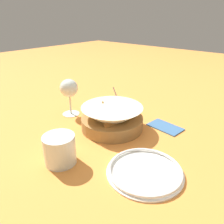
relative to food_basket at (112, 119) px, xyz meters
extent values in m
plane|color=orange|center=(0.02, 0.01, -0.04)|extent=(4.00, 4.00, 0.00)
cylinder|color=olive|center=(0.00, 0.00, -0.02)|extent=(0.23, 0.23, 0.05)
cone|color=beige|center=(0.00, 0.00, 0.01)|extent=(0.22, 0.22, 0.08)
cylinder|color=#3D842D|center=(0.00, 0.00, -0.01)|extent=(0.17, 0.17, 0.01)
pyramid|color=#B77A38|center=(0.05, 0.00, 0.02)|extent=(0.07, 0.08, 0.07)
pyramid|color=#B77A38|center=(-0.02, 0.04, 0.02)|extent=(0.08, 0.09, 0.05)
pyramid|color=#B77A38|center=(-0.03, -0.04, 0.02)|extent=(0.08, 0.09, 0.05)
cylinder|color=#B7B7BC|center=(0.09, -0.15, -0.02)|extent=(0.07, 0.07, 0.04)
cylinder|color=#CC4C14|center=(0.09, -0.15, -0.01)|extent=(0.06, 0.06, 0.03)
cylinder|color=#B7B7BC|center=(0.11, -0.15, 0.02)|extent=(0.05, 0.01, 0.08)
cylinder|color=silver|center=(0.21, 0.02, -0.04)|extent=(0.07, 0.07, 0.00)
cylinder|color=silver|center=(0.21, 0.02, 0.01)|extent=(0.01, 0.01, 0.08)
sphere|color=silver|center=(0.21, 0.02, 0.08)|extent=(0.07, 0.07, 0.07)
sphere|color=#DBD17A|center=(0.21, 0.02, 0.07)|extent=(0.05, 0.05, 0.05)
cylinder|color=silver|center=(-0.02, 0.25, 0.00)|extent=(0.09, 0.09, 0.09)
cylinder|color=orange|center=(-0.02, 0.25, -0.01)|extent=(0.07, 0.07, 0.06)
torus|color=silver|center=(0.03, 0.25, 0.01)|extent=(0.06, 0.01, 0.06)
cylinder|color=white|center=(-0.23, 0.13, -0.03)|extent=(0.21, 0.21, 0.01)
torus|color=white|center=(-0.23, 0.13, -0.03)|extent=(0.20, 0.20, 0.01)
cube|color=#38608E|center=(-0.15, -0.13, -0.03)|extent=(0.13, 0.09, 0.01)
camera|label=1|loc=(-0.47, 0.54, 0.35)|focal=35.00mm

